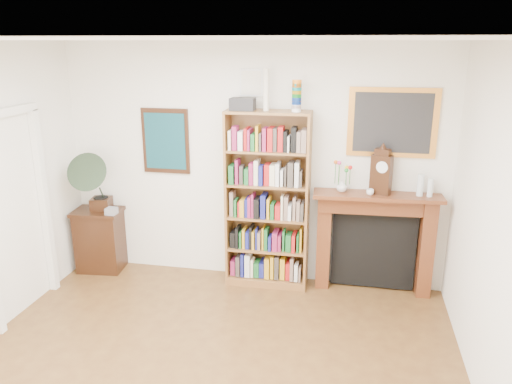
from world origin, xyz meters
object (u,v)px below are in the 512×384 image
at_px(side_cabinet, 100,240).
at_px(mantel_clock, 381,172).
at_px(teacup, 370,192).
at_px(bottle_right, 430,188).
at_px(cd_stack, 111,211).
at_px(bookshelf, 267,191).
at_px(bottle_left, 420,185).
at_px(flower_vase, 342,186).
at_px(gramophone, 93,178).
at_px(fireplace, 374,233).

relative_size(side_cabinet, mantel_clock, 1.57).
height_order(teacup, bottle_right, bottle_right).
bearing_deg(side_cabinet, bottle_right, -4.50).
xyz_separation_m(cd_stack, mantel_clock, (3.13, 0.18, 0.60)).
bearing_deg(bottle_right, teacup, -173.83).
xyz_separation_m(bookshelf, bottle_left, (1.67, 0.05, 0.15)).
bearing_deg(side_cabinet, flower_vase, -4.04).
height_order(flower_vase, teacup, flower_vase).
relative_size(side_cabinet, teacup, 9.67).
xyz_separation_m(gramophone, bottle_right, (3.87, 0.15, 0.06)).
distance_m(fireplace, bottle_left, 0.75).
height_order(side_cabinet, fireplace, fireplace).
bearing_deg(bottle_left, bookshelf, -178.17).
distance_m(cd_stack, mantel_clock, 3.19).
relative_size(fireplace, mantel_clock, 2.82).
bearing_deg(bookshelf, bottle_left, 0.96).
relative_size(bookshelf, mantel_clock, 4.73).
xyz_separation_m(flower_vase, teacup, (0.31, -0.07, -0.03)).
bearing_deg(flower_vase, bottle_left, 0.51).
distance_m(bookshelf, bottle_left, 1.68).
distance_m(side_cabinet, bottle_right, 4.00).
distance_m(fireplace, flower_vase, 0.68).
xyz_separation_m(gramophone, mantel_clock, (3.35, 0.15, 0.21)).
xyz_separation_m(fireplace, bottle_left, (0.44, -0.03, 0.61)).
bearing_deg(teacup, bookshelf, 178.68).
bearing_deg(gramophone, fireplace, -7.18).
height_order(bookshelf, gramophone, bookshelf).
bearing_deg(gramophone, bottle_left, -8.08).
bearing_deg(bottle_left, cd_stack, -176.84).
bearing_deg(bottle_right, bookshelf, -178.65).
bearing_deg(cd_stack, bottle_left, 3.16).
bearing_deg(mantel_clock, cd_stack, -154.47).
distance_m(fireplace, gramophone, 3.37).
height_order(flower_vase, bottle_right, bottle_right).
bearing_deg(fireplace, cd_stack, -178.87).
height_order(fireplace, bottle_right, bottle_right).
bearing_deg(flower_vase, cd_stack, -176.03).
relative_size(side_cabinet, bottle_left, 3.30).
bearing_deg(bottle_right, gramophone, -177.80).
relative_size(fireplace, bottle_right, 7.09).
bearing_deg(gramophone, bookshelf, -7.60).
bearing_deg(bookshelf, bottle_right, 0.48).
relative_size(gramophone, bottle_left, 3.17).
relative_size(bookshelf, bottle_left, 9.91).
bearing_deg(fireplace, bottle_left, -7.48).
height_order(fireplace, mantel_clock, mantel_clock).
relative_size(mantel_clock, teacup, 6.15).
relative_size(bookshelf, side_cabinet, 3.01).
xyz_separation_m(side_cabinet, mantel_clock, (3.38, 0.08, 1.03)).
distance_m(flower_vase, teacup, 0.32).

